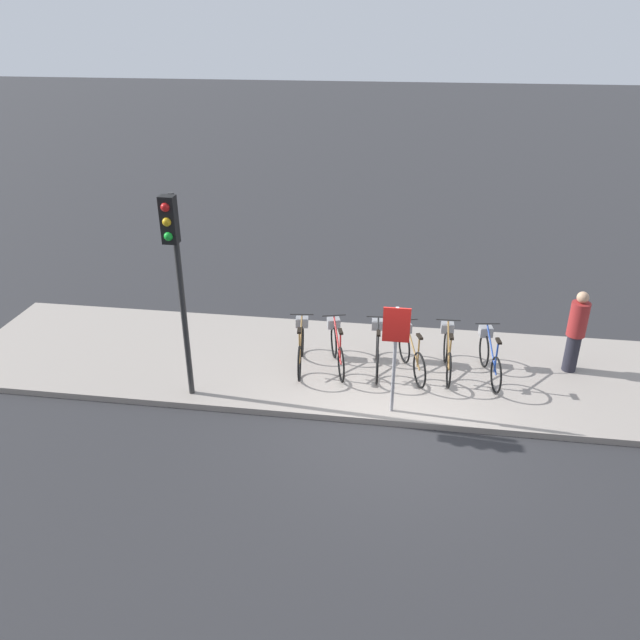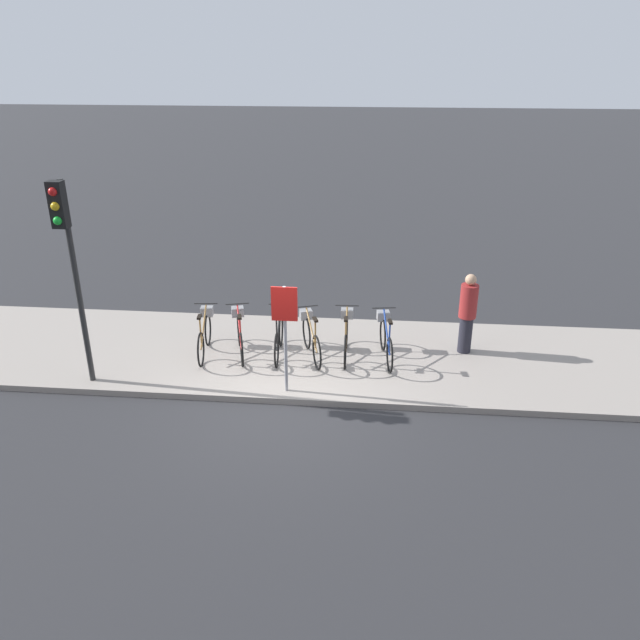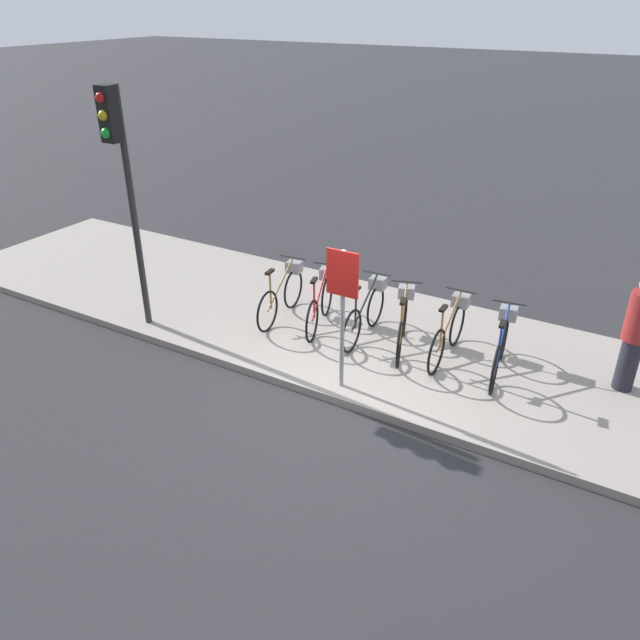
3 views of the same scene
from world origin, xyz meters
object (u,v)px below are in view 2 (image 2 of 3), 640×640
at_px(parked_bicycle_4, 346,335).
at_px(traffic_light, 67,243).
at_px(parked_bicycle_5, 386,338).
at_px(parked_bicycle_1, 240,333).
at_px(parked_bicycle_2, 279,333).
at_px(parked_bicycle_3, 310,336).
at_px(pedestrian, 468,312).
at_px(parked_bicycle_0, 205,333).
at_px(sign_post, 285,321).

xyz_separation_m(parked_bicycle_4, traffic_light, (-4.54, -1.54, 2.18)).
bearing_deg(parked_bicycle_5, parked_bicycle_1, -179.01).
height_order(parked_bicycle_2, parked_bicycle_3, same).
bearing_deg(parked_bicycle_1, parked_bicycle_4, 2.78).
height_order(parked_bicycle_4, pedestrian, pedestrian).
distance_m(parked_bicycle_0, parked_bicycle_1, 0.68).
bearing_deg(parked_bicycle_5, parked_bicycle_3, -178.11).
distance_m(pedestrian, traffic_light, 7.34).
height_order(parked_bicycle_1, parked_bicycle_3, same).
relative_size(parked_bicycle_4, pedestrian, 0.98).
relative_size(parked_bicycle_1, parked_bicycle_2, 0.97).
distance_m(parked_bicycle_0, parked_bicycle_3, 2.07).
relative_size(parked_bicycle_0, parked_bicycle_3, 1.04).
bearing_deg(traffic_light, parked_bicycle_0, 38.06).
bearing_deg(parked_bicycle_2, pedestrian, 6.62).
bearing_deg(parked_bicycle_4, parked_bicycle_5, -3.91).
relative_size(parked_bicycle_1, traffic_light, 0.42).
distance_m(parked_bicycle_2, parked_bicycle_5, 2.07).
height_order(parked_bicycle_1, sign_post, sign_post).
bearing_deg(parked_bicycle_4, pedestrian, 9.01).
bearing_deg(parked_bicycle_2, parked_bicycle_4, 2.32).
bearing_deg(parked_bicycle_2, parked_bicycle_1, -176.45).
distance_m(parked_bicycle_3, traffic_light, 4.65).
xyz_separation_m(parked_bicycle_1, parked_bicycle_2, (0.77, 0.05, 0.00)).
relative_size(parked_bicycle_5, traffic_light, 0.43).
distance_m(parked_bicycle_1, parked_bicycle_5, 2.85).
bearing_deg(pedestrian, parked_bicycle_2, -173.38).
distance_m(parked_bicycle_4, traffic_light, 5.26).
bearing_deg(parked_bicycle_2, parked_bicycle_3, -4.33).
xyz_separation_m(parked_bicycle_3, sign_post, (-0.28, -1.40, 0.90)).
xyz_separation_m(parked_bicycle_3, traffic_light, (-3.85, -1.44, 2.18)).
bearing_deg(parked_bicycle_4, parked_bicycle_0, -176.75).
relative_size(parked_bicycle_0, parked_bicycle_4, 1.00).
xyz_separation_m(parked_bicycle_2, pedestrian, (3.64, 0.42, 0.42)).
xyz_separation_m(parked_bicycle_1, parked_bicycle_4, (2.08, 0.10, 0.00)).
xyz_separation_m(parked_bicycle_1, parked_bicycle_3, (1.39, 0.00, 0.00)).
bearing_deg(parked_bicycle_1, sign_post, -51.29).
bearing_deg(pedestrian, parked_bicycle_1, -173.92).
bearing_deg(parked_bicycle_3, traffic_light, -159.42).
distance_m(parked_bicycle_3, parked_bicycle_5, 1.45).
height_order(parked_bicycle_3, sign_post, sign_post).
bearing_deg(parked_bicycle_1, traffic_light, -149.51).
bearing_deg(traffic_light, parked_bicycle_3, 20.58).
bearing_deg(parked_bicycle_3, parked_bicycle_0, -178.43).
bearing_deg(parked_bicycle_4, sign_post, -122.84).
xyz_separation_m(parked_bicycle_0, parked_bicycle_1, (0.68, 0.06, 0.00)).
relative_size(parked_bicycle_3, sign_post, 0.77).
bearing_deg(traffic_light, pedestrian, 15.58).
relative_size(parked_bicycle_2, pedestrian, 0.98).
bearing_deg(parked_bicycle_1, parked_bicycle_2, 3.55).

